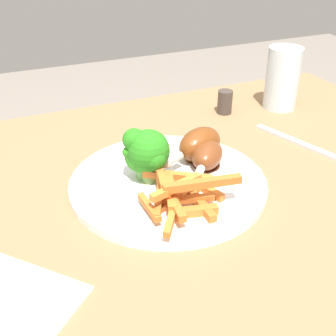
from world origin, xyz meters
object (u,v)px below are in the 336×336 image
pepper_shaker (225,102)px  dinner_plate (168,183)px  dining_table (201,247)px  broccoli_floret_front (142,156)px  fork (301,143)px  water_glass (282,78)px  chicken_drumstick_near (198,145)px  chicken_drumstick_far (206,157)px  broccoli_floret_middle (147,150)px  carrot_fries_pile (180,193)px

pepper_shaker → dinner_plate: bearing=-135.9°
dining_table → broccoli_floret_front: 0.19m
dinner_plate → fork: size_ratio=1.54×
fork → water_glass: (0.07, 0.16, 0.06)m
chicken_drumstick_near → pepper_shaker: chicken_drumstick_near is taller
dinner_plate → chicken_drumstick_far: chicken_drumstick_far is taller
pepper_shaker → broccoli_floret_middle: bearing=-140.8°
broccoli_floret_front → carrot_fries_pile: size_ratio=0.41×
broccoli_floret_middle → carrot_fries_pile: broccoli_floret_middle is taller
chicken_drumstick_near → pepper_shaker: (0.14, 0.17, -0.01)m
broccoli_floret_front → fork: (0.30, 0.01, -0.05)m
dining_table → pepper_shaker: size_ratio=20.52×
dining_table → water_glass: size_ratio=7.77×
dining_table → chicken_drumstick_far: chicken_drumstick_far is taller
dinner_plate → broccoli_floret_front: broccoli_floret_front is taller
water_glass → pepper_shaker: bearing=171.7°
chicken_drumstick_far → carrot_fries_pile: bearing=-136.8°
carrot_fries_pile → fork: 0.29m
chicken_drumstick_near → fork: 0.20m
water_glass → chicken_drumstick_near: bearing=-150.3°
chicken_drumstick_near → fork: size_ratio=0.66×
broccoli_floret_front → pepper_shaker: 0.31m
pepper_shaker → broccoli_floret_front: bearing=-142.6°
broccoli_floret_middle → pepper_shaker: (0.24, 0.20, -0.04)m
dining_table → dinner_plate: bearing=156.9°
broccoli_floret_middle → pepper_shaker: 0.31m
dining_table → broccoli_floret_middle: bearing=158.0°
dinner_plate → chicken_drumstick_far: size_ratio=2.68×
dining_table → chicken_drumstick_near: size_ratio=7.72×
fork → water_glass: size_ratio=1.52×
broccoli_floret_middle → pepper_shaker: size_ratio=1.75×
dinner_plate → water_glass: 0.39m
dining_table → pepper_shaker: bearing=54.3°
broccoli_floret_middle → fork: bearing=4.1°
dinner_plate → pepper_shaker: size_ratio=6.18×
dinner_plate → pepper_shaker: 0.30m
broccoli_floret_middle → fork: (0.30, 0.02, -0.06)m
broccoli_floret_middle → chicken_drumstick_near: (0.10, 0.03, -0.03)m
fork → water_glass: bearing=-40.2°
dining_table → broccoli_floret_middle: 0.20m
dining_table → chicken_drumstick_far: 0.16m
broccoli_floret_front → chicken_drumstick_near: (0.10, 0.02, -0.01)m
broccoli_floret_middle → chicken_drumstick_far: (0.10, -0.00, -0.03)m
dinner_plate → pepper_shaker: pepper_shaker is taller
dining_table → dinner_plate: (-0.05, 0.02, 0.13)m
dinner_plate → chicken_drumstick_far: (0.07, 0.01, 0.03)m
dining_table → chicken_drumstick_far: size_ratio=8.92×
broccoli_floret_middle → water_glass: bearing=26.3°
dinner_plate → water_glass: water_glass is taller
broccoli_floret_middle → chicken_drumstick_near: broccoli_floret_middle is taller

